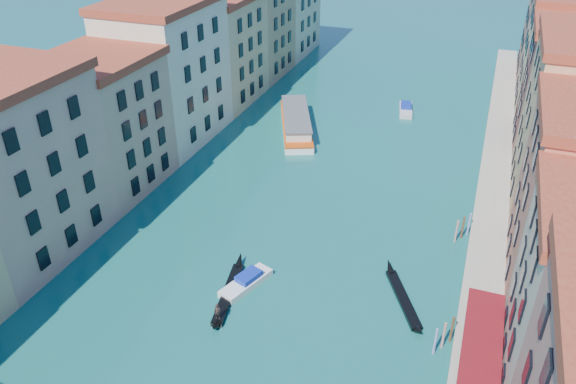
% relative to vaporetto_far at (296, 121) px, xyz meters
% --- Properties ---
extents(left_bank_palazzos, '(12.80, 128.40, 21.00)m').
position_rel_vaporetto_far_xyz_m(left_bank_palazzos, '(-17.02, -15.64, 8.43)').
color(left_bank_palazzos, '#C1AE8E').
rests_on(left_bank_palazzos, ground).
extents(quay, '(4.00, 140.00, 1.00)m').
position_rel_vaporetto_far_xyz_m(quay, '(30.98, -15.32, -0.77)').
color(quay, '#AB9E8A').
rests_on(quay, ground).
extents(vaporetto_far, '(11.32, 19.18, 2.82)m').
position_rel_vaporetto_far_xyz_m(vaporetto_far, '(0.00, 0.00, 0.00)').
color(vaporetto_far, white).
rests_on(vaporetto_far, ground).
extents(gondola_fore, '(3.20, 11.84, 2.38)m').
position_rel_vaporetto_far_xyz_m(gondola_fore, '(7.22, -40.58, -0.87)').
color(gondola_fore, black).
rests_on(gondola_fore, ground).
extents(gondola_far, '(5.98, 10.27, 1.58)m').
position_rel_vaporetto_far_xyz_m(gondola_far, '(23.63, -35.13, -0.95)').
color(gondola_far, black).
rests_on(gondola_far, ground).
extents(motorboat_mid, '(3.88, 6.47, 1.28)m').
position_rel_vaporetto_far_xyz_m(motorboat_mid, '(8.33, -38.53, -0.77)').
color(motorboat_mid, white).
rests_on(motorboat_mid, ground).
extents(motorboat_far, '(3.27, 6.89, 1.37)m').
position_rel_vaporetto_far_xyz_m(motorboat_far, '(15.42, 13.37, -0.74)').
color(motorboat_far, beige).
rests_on(motorboat_far, ground).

